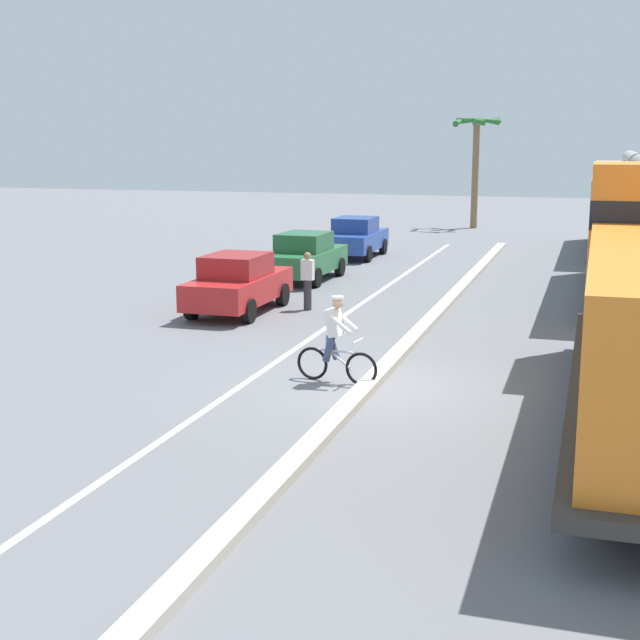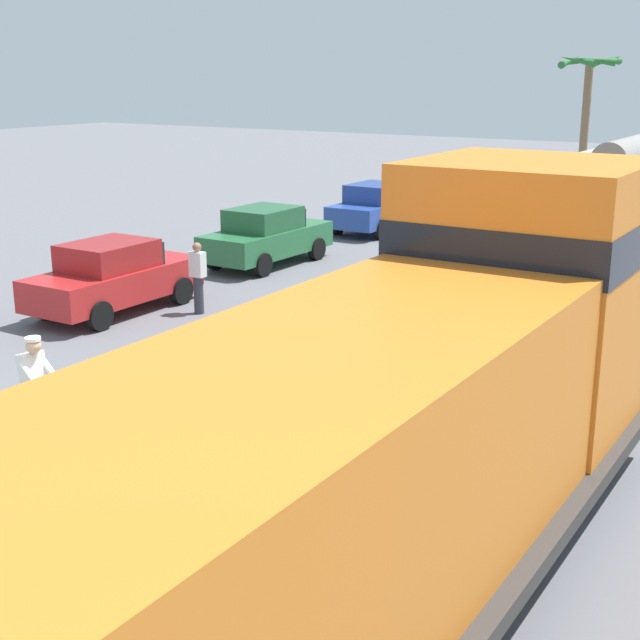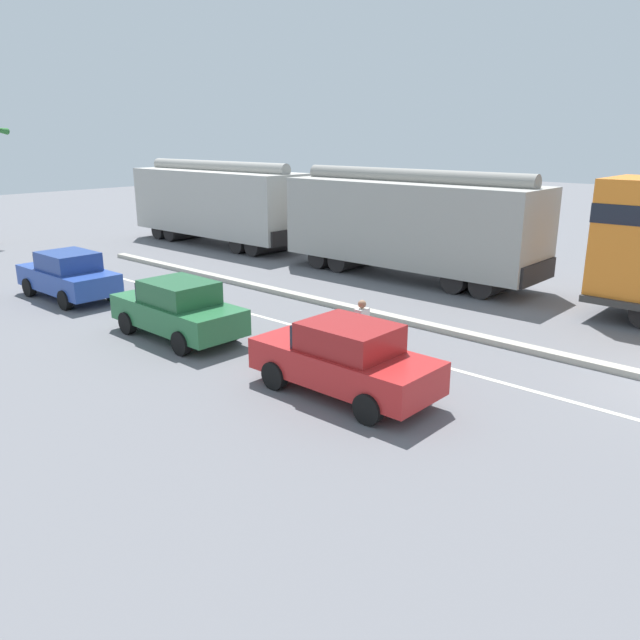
{
  "view_description": "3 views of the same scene",
  "coord_description": "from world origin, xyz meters",
  "px_view_note": "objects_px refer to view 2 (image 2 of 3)",
  "views": [
    {
      "loc": [
        3.96,
        -16.13,
        4.65
      ],
      "look_at": [
        -1.26,
        0.71,
        1.08
      ],
      "focal_mm": 50.0,
      "sensor_mm": 36.0,
      "label": 1
    },
    {
      "loc": [
        8.97,
        -7.89,
        5.3
      ],
      "look_at": [
        2.26,
        2.84,
        1.73
      ],
      "focal_mm": 50.0,
      "sensor_mm": 36.0,
      "label": 2
    },
    {
      "loc": [
        -14.94,
        -1.8,
        5.4
      ],
      "look_at": [
        -4.1,
        7.95,
        1.06
      ],
      "focal_mm": 35.0,
      "sensor_mm": 36.0,
      "label": 3
    }
  ],
  "objects_px": {
    "parked_car_red": "(114,277)",
    "palm_tree_near": "(588,88)",
    "locomotive": "(399,432)",
    "cyclist": "(37,397)",
    "pedestrian_by_cars": "(198,277)",
    "parked_car_blue": "(377,207)",
    "parked_car_green": "(266,236)"
  },
  "relations": [
    {
      "from": "parked_car_blue",
      "to": "pedestrian_by_cars",
      "type": "bearing_deg",
      "value": -81.76
    },
    {
      "from": "parked_car_green",
      "to": "cyclist",
      "type": "height_order",
      "value": "cyclist"
    },
    {
      "from": "parked_car_red",
      "to": "pedestrian_by_cars",
      "type": "distance_m",
      "value": 1.92
    },
    {
      "from": "pedestrian_by_cars",
      "to": "cyclist",
      "type": "bearing_deg",
      "value": -67.85
    },
    {
      "from": "locomotive",
      "to": "parked_car_green",
      "type": "height_order",
      "value": "locomotive"
    },
    {
      "from": "parked_car_green",
      "to": "parked_car_red",
      "type": "bearing_deg",
      "value": -89.82
    },
    {
      "from": "parked_car_blue",
      "to": "parked_car_red",
      "type": "bearing_deg",
      "value": -90.24
    },
    {
      "from": "palm_tree_near",
      "to": "pedestrian_by_cars",
      "type": "height_order",
      "value": "palm_tree_near"
    },
    {
      "from": "locomotive",
      "to": "parked_car_green",
      "type": "distance_m",
      "value": 16.43
    },
    {
      "from": "parked_car_red",
      "to": "palm_tree_near",
      "type": "xyz_separation_m",
      "value": [
        2.96,
        26.01,
        3.72
      ]
    },
    {
      "from": "parked_car_red",
      "to": "parked_car_blue",
      "type": "distance_m",
      "value": 12.31
    },
    {
      "from": "cyclist",
      "to": "palm_tree_near",
      "type": "xyz_separation_m",
      "value": [
        -1.61,
        32.15,
        3.72
      ]
    },
    {
      "from": "locomotive",
      "to": "cyclist",
      "type": "xyz_separation_m",
      "value": [
        -5.97,
        0.46,
        -0.98
      ]
    },
    {
      "from": "cyclist",
      "to": "palm_tree_near",
      "type": "height_order",
      "value": "palm_tree_near"
    },
    {
      "from": "locomotive",
      "to": "parked_car_red",
      "type": "height_order",
      "value": "locomotive"
    },
    {
      "from": "parked_car_red",
      "to": "pedestrian_by_cars",
      "type": "height_order",
      "value": "same"
    },
    {
      "from": "cyclist",
      "to": "pedestrian_by_cars",
      "type": "height_order",
      "value": "cyclist"
    },
    {
      "from": "locomotive",
      "to": "parked_car_red",
      "type": "distance_m",
      "value": 12.48
    },
    {
      "from": "parked_car_red",
      "to": "parked_car_blue",
      "type": "relative_size",
      "value": 1.0
    },
    {
      "from": "locomotive",
      "to": "pedestrian_by_cars",
      "type": "relative_size",
      "value": 7.17
    },
    {
      "from": "parked_car_blue",
      "to": "palm_tree_near",
      "type": "distance_m",
      "value": 14.49
    },
    {
      "from": "locomotive",
      "to": "parked_car_blue",
      "type": "relative_size",
      "value": 2.76
    },
    {
      "from": "parked_car_green",
      "to": "pedestrian_by_cars",
      "type": "height_order",
      "value": "same"
    },
    {
      "from": "parked_car_green",
      "to": "cyclist",
      "type": "bearing_deg",
      "value": -69.22
    },
    {
      "from": "parked_car_red",
      "to": "parked_car_blue",
      "type": "bearing_deg",
      "value": 89.76
    },
    {
      "from": "palm_tree_near",
      "to": "pedestrian_by_cars",
      "type": "distance_m",
      "value": 25.42
    },
    {
      "from": "parked_car_blue",
      "to": "cyclist",
      "type": "relative_size",
      "value": 2.45
    },
    {
      "from": "parked_car_green",
      "to": "palm_tree_near",
      "type": "height_order",
      "value": "palm_tree_near"
    },
    {
      "from": "parked_car_blue",
      "to": "pedestrian_by_cars",
      "type": "relative_size",
      "value": 2.59
    },
    {
      "from": "cyclist",
      "to": "pedestrian_by_cars",
      "type": "relative_size",
      "value": 1.06
    },
    {
      "from": "locomotive",
      "to": "parked_car_red",
      "type": "relative_size",
      "value": 2.76
    },
    {
      "from": "locomotive",
      "to": "parked_car_green",
      "type": "bearing_deg",
      "value": 130.06
    }
  ]
}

